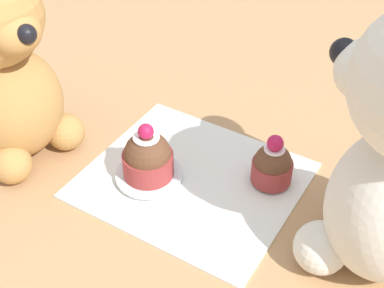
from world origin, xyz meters
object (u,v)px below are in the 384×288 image
at_px(teddy_bear_tan, 5,67).
at_px(cupcake_near_tan_bear, 148,158).
at_px(saucer_plate, 149,175).
at_px(cupcake_near_cream_bear, 272,165).

distance_m(teddy_bear_tan, cupcake_near_tan_bear, 0.19).
height_order(teddy_bear_tan, cupcake_near_tan_bear, teddy_bear_tan).
height_order(teddy_bear_tan, saucer_plate, teddy_bear_tan).
distance_m(teddy_bear_tan, saucer_plate, 0.20).
relative_size(cupcake_near_cream_bear, cupcake_near_tan_bear, 0.90).
relative_size(saucer_plate, cupcake_near_tan_bear, 1.10).
bearing_deg(cupcake_near_tan_bear, cupcake_near_cream_bear, 119.32).
bearing_deg(cupcake_near_tan_bear, teddy_bear_tan, -77.60).
bearing_deg(teddy_bear_tan, cupcake_near_tan_bear, -68.11).
distance_m(saucer_plate, cupcake_near_tan_bear, 0.03).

